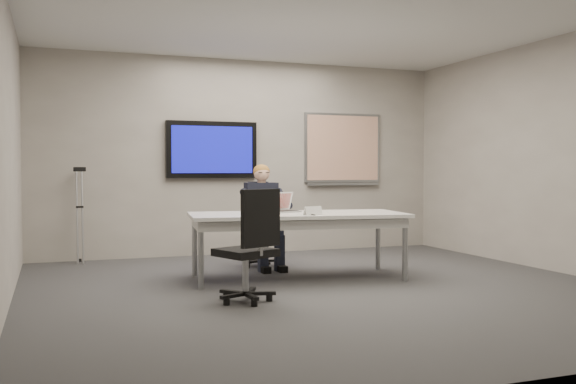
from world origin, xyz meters
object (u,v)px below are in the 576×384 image
object	(u,v)px
office_chair_far	(260,241)
seated_person	(265,227)
conference_table	(297,221)
office_chair_near	(249,267)
laptop	(283,207)

from	to	relation	value
office_chair_far	seated_person	world-z (taller)	seated_person
conference_table	office_chair_near	distance (m)	1.42
office_chair_far	office_chair_near	size ratio (longest dim) A/B	0.95
office_chair_far	seated_person	xyz separation A→B (m)	(-0.01, -0.24, 0.21)
conference_table	seated_person	xyz separation A→B (m)	(-0.11, 0.80, -0.13)
office_chair_near	seated_person	xyz separation A→B (m)	(0.77, 1.86, 0.19)
laptop	conference_table	bearing A→B (deg)	-89.91
conference_table	laptop	xyz separation A→B (m)	(-0.09, 0.24, 0.14)
seated_person	laptop	bearing A→B (deg)	-83.13
office_chair_far	laptop	bearing A→B (deg)	-75.25
office_chair_far	office_chair_near	xyz separation A→B (m)	(-0.78, -2.10, 0.02)
conference_table	office_chair_near	xyz separation A→B (m)	(-0.89, -1.06, -0.32)
conference_table	office_chair_far	size ratio (longest dim) A/B	2.51
office_chair_far	laptop	size ratio (longest dim) A/B	2.52
office_chair_far	office_chair_near	distance (m)	2.24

